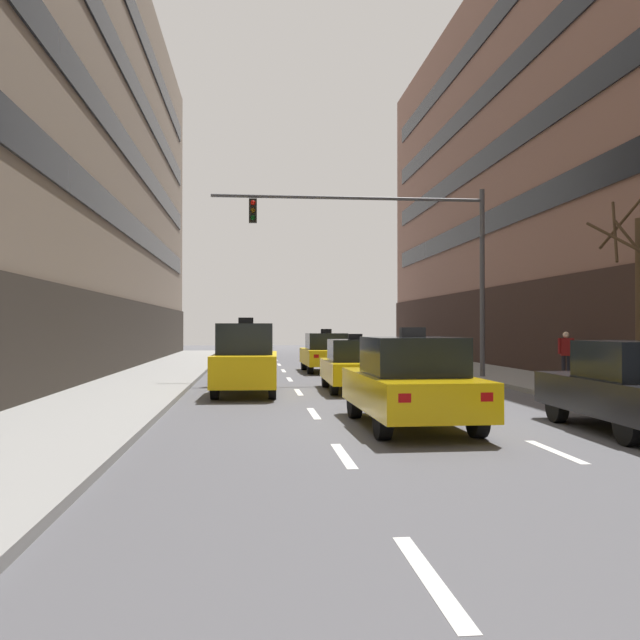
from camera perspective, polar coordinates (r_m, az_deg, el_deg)
ground_plane at (r=13.62m, az=7.24°, el=-8.72°), size 120.00×120.00×0.00m
sidewalk_left at (r=13.77m, az=-21.31°, el=-8.30°), size 3.46×80.00×0.14m
lane_stripe_l1_s2 at (r=5.65m, az=9.12°, el=-20.43°), size 0.16×2.00×0.01m
lane_stripe_l1_s3 at (r=10.41m, az=1.96°, el=-11.23°), size 0.16×2.00×0.01m
lane_stripe_l1_s4 at (r=15.32m, az=-0.54°, el=-7.80°), size 0.16×2.00×0.01m
lane_stripe_l1_s5 at (r=20.28m, az=-1.80°, el=-6.04°), size 0.16×2.00×0.01m
lane_stripe_l1_s6 at (r=25.25m, az=-2.56°, el=-4.97°), size 0.16×2.00×0.01m
lane_stripe_l1_s7 at (r=30.23m, az=-3.07°, el=-4.25°), size 0.16×2.00×0.01m
lane_stripe_l1_s8 at (r=35.22m, az=-3.43°, el=-3.74°), size 0.16×2.00×0.01m
lane_stripe_l1_s9 at (r=40.21m, az=-3.71°, el=-3.35°), size 0.16×2.00×0.01m
lane_stripe_l1_s10 at (r=45.20m, az=-3.92°, el=-3.05°), size 0.16×2.00×0.01m
lane_stripe_l2_s3 at (r=11.32m, az=19.04°, el=-10.33°), size 0.16×2.00×0.01m
lane_stripe_l2_s4 at (r=15.96m, az=11.46°, el=-7.50°), size 0.16×2.00×0.01m
lane_stripe_l2_s5 at (r=20.76m, az=7.38°, el=-5.91°), size 0.16×2.00×0.01m
lane_stripe_l2_s6 at (r=25.64m, az=4.85°, el=-4.90°), size 0.16×2.00×0.01m
lane_stripe_l2_s7 at (r=30.56m, az=3.14°, el=-4.21°), size 0.16×2.00×0.01m
lane_stripe_l2_s8 at (r=35.50m, az=1.91°, el=-3.71°), size 0.16×2.00×0.01m
lane_stripe_l2_s9 at (r=40.46m, az=0.98°, el=-3.33°), size 0.16×2.00×0.01m
lane_stripe_l2_s10 at (r=45.42m, az=0.25°, el=-3.04°), size 0.16×2.00×0.01m
taxi_driving_0 at (r=19.60m, az=-6.21°, el=-3.27°), size 1.89×4.25×2.20m
taxi_driving_1 at (r=20.60m, az=2.90°, el=-3.82°), size 1.79×4.17×1.73m
taxi_driving_2 at (r=29.38m, az=0.48°, el=-2.76°), size 1.95×4.49×1.85m
taxi_driving_3 at (r=13.28m, az=7.58°, el=-5.21°), size 2.03×4.66×1.92m
car_parked_1 at (r=13.72m, az=24.69°, el=-5.14°), size 1.96×4.50×1.67m
traffic_signal_0 at (r=24.97m, az=6.89°, el=6.35°), size 9.92×0.35×6.84m
street_tree_0 at (r=18.22m, az=25.07°, el=1.72°), size 1.89×2.02×5.09m
pedestrian_0 at (r=24.33m, az=19.86°, el=-2.55°), size 0.52×0.27×1.63m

